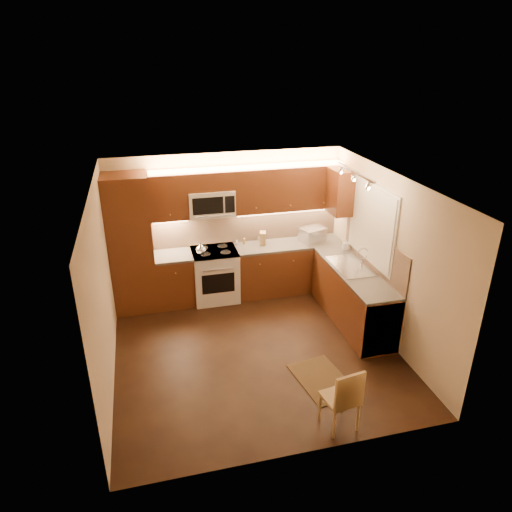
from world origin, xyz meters
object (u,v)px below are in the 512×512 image
object	(u,v)px
stove	(215,275)
sink	(351,262)
microwave	(211,203)
toaster_oven	(312,235)
dining_chair	(340,396)
knife_block	(263,238)
kettle	(201,248)
soap_bottle	(345,244)

from	to	relation	value
stove	sink	size ratio (longest dim) A/B	1.07
microwave	toaster_oven	size ratio (longest dim) A/B	1.84
dining_chair	stove	bearing A→B (deg)	95.80
sink	toaster_oven	world-z (taller)	toaster_oven
stove	sink	bearing A→B (deg)	-29.36
knife_block	stove	bearing A→B (deg)	-157.38
dining_chair	toaster_oven	bearing A→B (deg)	66.45
stove	toaster_oven	world-z (taller)	toaster_oven
microwave	knife_block	bearing A→B (deg)	-1.69
kettle	dining_chair	xyz separation A→B (m)	(1.11, -3.30, -0.60)
knife_block	soap_bottle	xyz separation A→B (m)	(1.31, -0.57, -0.02)
soap_bottle	dining_chair	bearing A→B (deg)	-103.52
knife_block	dining_chair	xyz separation A→B (m)	(-0.01, -3.48, -0.59)
microwave	soap_bottle	distance (m)	2.39
sink	stove	bearing A→B (deg)	150.64
knife_block	toaster_oven	bearing A→B (deg)	10.34
sink	toaster_oven	xyz separation A→B (m)	(-0.23, 1.15, 0.05)
stove	sink	world-z (taller)	sink
toaster_oven	soap_bottle	distance (m)	0.64
sink	soap_bottle	size ratio (longest dim) A/B	4.74
sink	kettle	world-z (taller)	kettle
kettle	dining_chair	distance (m)	3.53
microwave	knife_block	world-z (taller)	microwave
sink	dining_chair	bearing A→B (deg)	-116.51
stove	toaster_oven	size ratio (longest dim) A/B	2.23
knife_block	sink	bearing A→B (deg)	-32.26
stove	dining_chair	size ratio (longest dim) A/B	1.10
kettle	knife_block	distance (m)	1.13
microwave	sink	size ratio (longest dim) A/B	0.88
soap_bottle	microwave	bearing A→B (deg)	175.50
stove	knife_block	size ratio (longest dim) A/B	4.10
kettle	dining_chair	size ratio (longest dim) A/B	0.23
stove	dining_chair	bearing A→B (deg)	-75.43
stove	soap_bottle	bearing A→B (deg)	-11.95
microwave	soap_bottle	xyz separation A→B (m)	(2.19, -0.60, -0.73)
stove	microwave	xyz separation A→B (m)	(0.00, 0.14, 1.26)
stove	kettle	size ratio (longest dim) A/B	4.82
knife_block	soap_bottle	size ratio (longest dim) A/B	1.24
microwave	dining_chair	size ratio (longest dim) A/B	0.91
stove	dining_chair	world-z (taller)	stove
microwave	dining_chair	xyz separation A→B (m)	(0.88, -3.51, -1.30)
knife_block	soap_bottle	bearing A→B (deg)	-8.05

